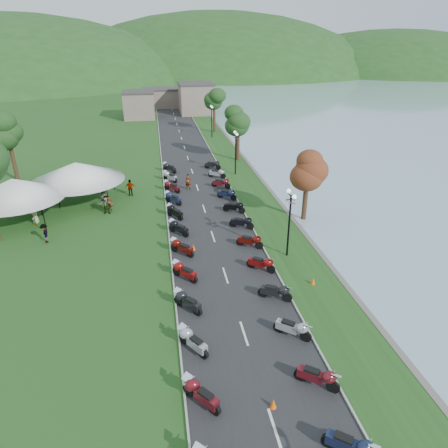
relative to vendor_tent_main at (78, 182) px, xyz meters
name	(u,v)px	position (x,y,z in m)	size (l,w,h in m)	color
road	(192,171)	(11.82, 8.09, -1.99)	(7.00, 120.00, 0.02)	#272729
hills_backdrop	(160,73)	(11.82, 168.09, -2.00)	(360.00, 120.00, 76.00)	#285621
far_building	(163,100)	(9.82, 53.09, 0.50)	(18.00, 16.00, 5.00)	gray
moto_row_left	(181,248)	(9.05, -12.47, -1.45)	(2.60, 43.52, 1.10)	#331411
moto_row_right	(250,241)	(14.38, -12.19, -1.45)	(2.60, 43.86, 1.10)	#331411
vendor_tent_main	(78,182)	(0.00, 0.00, 0.00)	(5.98, 5.98, 4.00)	white
vendor_tent_side	(17,201)	(-4.45, -4.21, 0.00)	(5.43, 5.43, 4.00)	white
tree_lakeside	(307,180)	(20.37, -7.69, 1.63)	(2.61, 2.61, 7.26)	#254E1E
pedestrian_a	(110,212)	(3.08, -3.15, -2.00)	(0.58, 0.42, 1.58)	slate
pedestrian_b	(104,200)	(2.16, -0.01, -2.00)	(0.86, 0.47, 1.77)	slate
pedestrian_c	(47,242)	(-1.38, -8.70, -2.00)	(1.02, 0.42, 1.58)	slate
traffic_cone_near	(273,404)	(12.05, -26.86, -1.76)	(0.31, 0.31, 0.48)	#F2590C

